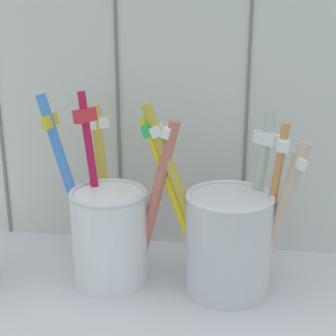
% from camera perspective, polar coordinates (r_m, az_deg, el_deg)
% --- Properties ---
extents(counter_slab, '(0.64, 0.22, 0.02)m').
position_cam_1_polar(counter_slab, '(0.49, -0.47, -14.51)').
color(counter_slab, silver).
rests_on(counter_slab, ground).
extents(tile_wall_back, '(0.64, 0.02, 0.45)m').
position_cam_1_polar(tile_wall_back, '(0.54, 1.63, 12.67)').
color(tile_wall_back, silver).
rests_on(tile_wall_back, ground).
extents(toothbrush_cup_left, '(0.13, 0.11, 0.17)m').
position_cam_1_polar(toothbrush_cup_left, '(0.50, -6.22, -6.32)').
color(toothbrush_cup_left, white).
rests_on(toothbrush_cup_left, counter_slab).
extents(toothbrush_cup_right, '(0.15, 0.08, 0.17)m').
position_cam_1_polar(toothbrush_cup_right, '(0.48, 6.43, -7.16)').
color(toothbrush_cup_right, silver).
rests_on(toothbrush_cup_right, counter_slab).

